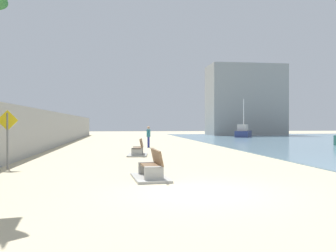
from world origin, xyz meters
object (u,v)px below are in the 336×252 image
at_px(bench_near, 151,172).
at_px(boat_far_left, 243,132).
at_px(bench_far, 138,152).
at_px(person_walking, 149,135).
at_px(pedestrian_sign, 7,132).

relative_size(bench_near, boat_far_left, 0.42).
bearing_deg(boat_far_left, bench_near, -114.23).
height_order(bench_far, person_walking, person_walking).
xyz_separation_m(bench_near, person_walking, (1.16, 15.61, 0.73)).
height_order(bench_near, bench_far, same).
bearing_deg(boat_far_left, person_walking, -126.99).
relative_size(bench_far, pedestrian_sign, 0.91).
height_order(boat_far_left, pedestrian_sign, boat_far_left).
xyz_separation_m(bench_near, bench_far, (0.01, 8.78, 0.00)).
relative_size(bench_near, person_walking, 1.31).
height_order(bench_near, person_walking, person_walking).
bearing_deg(bench_near, boat_far_left, 65.77).
distance_m(bench_near, person_walking, 15.67).
xyz_separation_m(boat_far_left, pedestrian_sign, (-21.32, -31.42, 0.81)).
xyz_separation_m(bench_near, boat_far_left, (15.71, 34.92, 0.46)).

